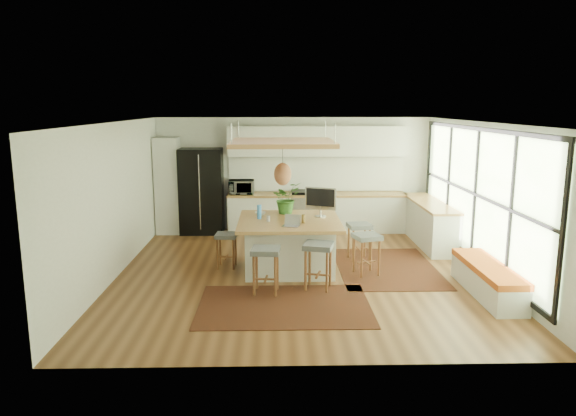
{
  "coord_description": "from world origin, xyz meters",
  "views": [
    {
      "loc": [
        -0.44,
        -9.24,
        3.0
      ],
      "look_at": [
        -0.2,
        0.5,
        1.1
      ],
      "focal_mm": 33.2,
      "sensor_mm": 36.0,
      "label": 1
    }
  ],
  "objects_px": {
    "stool_near_left": "(266,272)",
    "island_plant": "(286,201)",
    "stool_near_right": "(318,268)",
    "laptop": "(291,220)",
    "fridge": "(202,194)",
    "monitor": "(320,203)",
    "microwave": "(242,185)",
    "stool_right_back": "(359,242)",
    "island": "(289,244)",
    "stool_left_side": "(227,249)",
    "stool_right_front": "(366,255)"
  },
  "relations": [
    {
      "from": "stool_near_left",
      "to": "laptop",
      "type": "relative_size",
      "value": 2.51
    },
    {
      "from": "fridge",
      "to": "microwave",
      "type": "bearing_deg",
      "value": -1.5
    },
    {
      "from": "stool_near_left",
      "to": "island_plant",
      "type": "bearing_deg",
      "value": 79.05
    },
    {
      "from": "fridge",
      "to": "stool_near_left",
      "type": "xyz_separation_m",
      "value": [
        1.57,
        -4.23,
        -0.57
      ]
    },
    {
      "from": "stool_right_back",
      "to": "laptop",
      "type": "bearing_deg",
      "value": -141.82
    },
    {
      "from": "fridge",
      "to": "island_plant",
      "type": "relative_size",
      "value": 3.32
    },
    {
      "from": "stool_near_right",
      "to": "monitor",
      "type": "height_order",
      "value": "monitor"
    },
    {
      "from": "stool_near_left",
      "to": "laptop",
      "type": "bearing_deg",
      "value": 60.49
    },
    {
      "from": "microwave",
      "to": "island_plant",
      "type": "height_order",
      "value": "island_plant"
    },
    {
      "from": "stool_right_front",
      "to": "stool_left_side",
      "type": "bearing_deg",
      "value": 168.9
    },
    {
      "from": "stool_near_left",
      "to": "laptop",
      "type": "height_order",
      "value": "laptop"
    },
    {
      "from": "island_plant",
      "to": "laptop",
      "type": "bearing_deg",
      "value": -86.91
    },
    {
      "from": "fridge",
      "to": "island_plant",
      "type": "height_order",
      "value": "fridge"
    },
    {
      "from": "stool_left_side",
      "to": "laptop",
      "type": "xyz_separation_m",
      "value": [
        1.18,
        -0.66,
        0.7
      ]
    },
    {
      "from": "microwave",
      "to": "island_plant",
      "type": "xyz_separation_m",
      "value": [
        1.0,
        -2.33,
        0.04
      ]
    },
    {
      "from": "stool_left_side",
      "to": "stool_right_back",
      "type": "bearing_deg",
      "value": 9.21
    },
    {
      "from": "fridge",
      "to": "island_plant",
      "type": "xyz_separation_m",
      "value": [
        1.94,
        -2.35,
        0.24
      ]
    },
    {
      "from": "island",
      "to": "island_plant",
      "type": "height_order",
      "value": "island_plant"
    },
    {
      "from": "stool_near_right",
      "to": "microwave",
      "type": "distance_m",
      "value": 4.36
    },
    {
      "from": "stool_left_side",
      "to": "stool_near_left",
      "type": "bearing_deg",
      "value": -61.85
    },
    {
      "from": "monitor",
      "to": "island_plant",
      "type": "relative_size",
      "value": 1.01
    },
    {
      "from": "stool_right_front",
      "to": "island_plant",
      "type": "xyz_separation_m",
      "value": [
        -1.42,
        0.96,
        0.81
      ]
    },
    {
      "from": "stool_right_back",
      "to": "monitor",
      "type": "distance_m",
      "value": 1.18
    },
    {
      "from": "stool_left_side",
      "to": "island",
      "type": "bearing_deg",
      "value": -5.28
    },
    {
      "from": "stool_near_right",
      "to": "island_plant",
      "type": "relative_size",
      "value": 1.29
    },
    {
      "from": "stool_left_side",
      "to": "laptop",
      "type": "height_order",
      "value": "laptop"
    },
    {
      "from": "stool_right_front",
      "to": "stool_near_right",
      "type": "bearing_deg",
      "value": -141.88
    },
    {
      "from": "microwave",
      "to": "stool_right_back",
      "type": "bearing_deg",
      "value": -46.22
    },
    {
      "from": "stool_right_front",
      "to": "microwave",
      "type": "height_order",
      "value": "microwave"
    },
    {
      "from": "island_plant",
      "to": "island",
      "type": "bearing_deg",
      "value": -85.12
    },
    {
      "from": "stool_left_side",
      "to": "laptop",
      "type": "bearing_deg",
      "value": -29.28
    },
    {
      "from": "island",
      "to": "island_plant",
      "type": "distance_m",
      "value": 0.91
    },
    {
      "from": "island",
      "to": "island_plant",
      "type": "xyz_separation_m",
      "value": [
        -0.05,
        0.57,
        0.7
      ]
    },
    {
      "from": "island",
      "to": "microwave",
      "type": "distance_m",
      "value": 3.16
    },
    {
      "from": "stool_near_left",
      "to": "monitor",
      "type": "xyz_separation_m",
      "value": [
        1.0,
        1.54,
        0.83
      ]
    },
    {
      "from": "stool_near_left",
      "to": "island_plant",
      "type": "height_order",
      "value": "island_plant"
    },
    {
      "from": "stool_left_side",
      "to": "microwave",
      "type": "distance_m",
      "value": 2.91
    },
    {
      "from": "island",
      "to": "stool_near_right",
      "type": "distance_m",
      "value": 1.2
    },
    {
      "from": "fridge",
      "to": "monitor",
      "type": "bearing_deg",
      "value": -46.82
    },
    {
      "from": "fridge",
      "to": "stool_right_front",
      "type": "relative_size",
      "value": 2.69
    },
    {
      "from": "fridge",
      "to": "stool_near_right",
      "type": "bearing_deg",
      "value": -59.53
    },
    {
      "from": "stool_left_side",
      "to": "stool_right_front",
      "type": "bearing_deg",
      "value": -11.1
    },
    {
      "from": "stool_right_front",
      "to": "laptop",
      "type": "bearing_deg",
      "value": -173.11
    },
    {
      "from": "island",
      "to": "stool_right_front",
      "type": "relative_size",
      "value": 2.49
    },
    {
      "from": "fridge",
      "to": "monitor",
      "type": "height_order",
      "value": "fridge"
    },
    {
      "from": "stool_near_right",
      "to": "laptop",
      "type": "relative_size",
      "value": 2.59
    },
    {
      "from": "monitor",
      "to": "stool_near_right",
      "type": "bearing_deg",
      "value": -73.24
    },
    {
      "from": "fridge",
      "to": "stool_left_side",
      "type": "xyz_separation_m",
      "value": [
        0.82,
        -2.82,
        -0.57
      ]
    },
    {
      "from": "island",
      "to": "stool_right_front",
      "type": "distance_m",
      "value": 1.43
    },
    {
      "from": "stool_near_left",
      "to": "fridge",
      "type": "bearing_deg",
      "value": 110.42
    }
  ]
}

